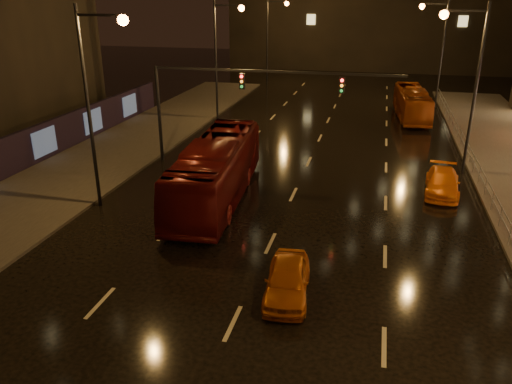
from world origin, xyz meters
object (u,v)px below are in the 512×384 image
taxi_near (287,280)px  taxi_far (442,182)px  bus_red (216,170)px  bus_curb (412,103)px

taxi_near → taxi_far: (6.53, 12.10, -0.03)m
bus_red → bus_curb: size_ratio=1.23×
bus_red → taxi_far: (11.93, 3.78, -1.02)m
bus_curb → taxi_far: bearing=-91.7°
taxi_near → taxi_far: size_ratio=0.89×
bus_red → taxi_far: bus_red is taller
bus_curb → taxi_far: bus_curb is taller
bus_red → taxi_near: size_ratio=3.05×
bus_red → bus_curb: (10.98, 22.12, -0.31)m
bus_curb → taxi_far: (0.95, -18.34, -0.71)m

